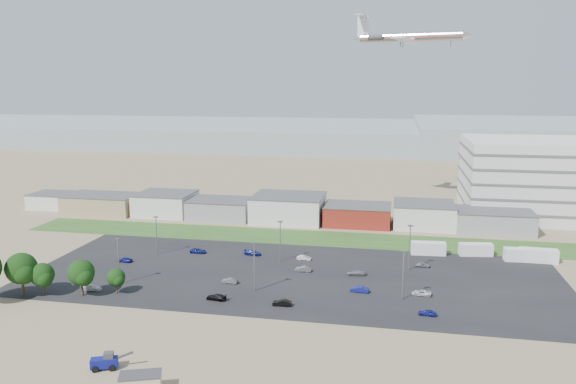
% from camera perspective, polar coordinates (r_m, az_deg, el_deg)
% --- Properties ---
extents(ground, '(700.00, 700.00, 0.00)m').
position_cam_1_polar(ground, '(111.95, -3.96, -11.55)').
color(ground, '#7E6E50').
rests_on(ground, ground).
extents(parking_lot, '(120.00, 50.00, 0.01)m').
position_cam_1_polar(parking_lot, '(129.15, 0.52, -8.42)').
color(parking_lot, black).
rests_on(parking_lot, ground).
extents(grass_strip, '(160.00, 16.00, 0.02)m').
position_cam_1_polar(grass_strip, '(160.07, 0.86, -4.59)').
color(grass_strip, '#324D1D').
rests_on(grass_strip, ground).
extents(hills_backdrop, '(700.00, 200.00, 9.00)m').
position_cam_1_polar(hills_backdrop, '(416.82, 12.81, 5.34)').
color(hills_backdrop, gray).
rests_on(hills_backdrop, ground).
extents(building_row, '(170.00, 20.00, 8.00)m').
position_cam_1_polar(building_row, '(180.68, -3.38, -1.51)').
color(building_row, silver).
rests_on(building_row, ground).
extents(portable_shed, '(6.50, 4.81, 2.93)m').
position_cam_1_polar(portable_shed, '(85.51, -14.74, -18.31)').
color(portable_shed, beige).
rests_on(portable_shed, ground).
extents(telehandler, '(6.74, 4.25, 2.67)m').
position_cam_1_polar(telehandler, '(93.31, -18.18, -15.99)').
color(telehandler, navy).
rests_on(telehandler, ground).
extents(box_trailer_a, '(8.79, 3.35, 3.23)m').
position_cam_1_polar(box_trailer_a, '(147.97, 14.06, -5.57)').
color(box_trailer_a, silver).
rests_on(box_trailer_a, ground).
extents(box_trailer_b, '(8.56, 3.80, 3.10)m').
position_cam_1_polar(box_trailer_b, '(150.53, 18.53, -5.56)').
color(box_trailer_b, silver).
rests_on(box_trailer_b, ground).
extents(box_trailer_c, '(8.61, 3.29, 3.16)m').
position_cam_1_polar(box_trailer_c, '(149.89, 22.68, -5.90)').
color(box_trailer_c, silver).
rests_on(box_trailer_c, ground).
extents(box_trailer_d, '(8.88, 3.08, 3.29)m').
position_cam_1_polar(box_trailer_d, '(150.65, 24.11, -5.91)').
color(box_trailer_d, silver).
rests_on(box_trailer_d, ground).
extents(tree_left, '(6.82, 6.82, 10.23)m').
position_cam_1_polar(tree_left, '(127.67, -25.45, -7.32)').
color(tree_left, black).
rests_on(tree_left, ground).
extents(tree_mid, '(5.18, 5.18, 7.78)m').
position_cam_1_polar(tree_mid, '(126.43, -23.68, -7.94)').
color(tree_mid, black).
rests_on(tree_mid, ground).
extents(tree_right, '(5.80, 5.80, 8.70)m').
position_cam_1_polar(tree_right, '(123.14, -20.26, -7.95)').
color(tree_right, black).
rests_on(tree_right, ground).
extents(tree_near, '(4.02, 4.02, 6.03)m').
position_cam_1_polar(tree_near, '(122.65, -17.06, -8.49)').
color(tree_near, black).
rests_on(tree_near, ground).
extents(lightpole_front_l, '(1.20, 0.50, 10.18)m').
position_cam_1_polar(lightpole_front_l, '(127.50, -16.82, -6.75)').
color(lightpole_front_l, slate).
rests_on(lightpole_front_l, ground).
extents(lightpole_front_m, '(1.24, 0.52, 10.54)m').
position_cam_1_polar(lightpole_front_m, '(118.15, -3.44, -7.60)').
color(lightpole_front_m, slate).
rests_on(lightpole_front_m, ground).
extents(lightpole_front_r, '(1.20, 0.50, 10.17)m').
position_cam_1_polar(lightpole_front_r, '(115.73, 11.61, -8.31)').
color(lightpole_front_r, slate).
rests_on(lightpole_front_r, ground).
extents(lightpole_back_l, '(1.17, 0.49, 9.91)m').
position_cam_1_polar(lightpole_back_l, '(146.57, -13.21, -4.33)').
color(lightpole_back_l, slate).
rests_on(lightpole_back_l, ground).
extents(lightpole_back_m, '(1.19, 0.49, 10.08)m').
position_cam_1_polar(lightpole_back_m, '(137.28, -0.79, -5.04)').
color(lightpole_back_m, slate).
rests_on(lightpole_back_m, ground).
extents(lightpole_back_r, '(1.26, 0.53, 10.75)m').
position_cam_1_polar(lightpole_back_r, '(133.85, 12.25, -5.56)').
color(lightpole_back_r, slate).
rests_on(lightpole_back_r, ground).
extents(airliner, '(45.65, 35.80, 12.01)m').
position_cam_1_polar(airliner, '(194.34, 12.34, 15.13)').
color(airliner, silver).
extents(parked_car_0, '(4.07, 2.06, 1.10)m').
position_cam_1_polar(parked_car_0, '(120.24, 13.39, -9.94)').
color(parked_car_0, silver).
rests_on(parked_car_0, ground).
extents(parked_car_1, '(4.05, 1.81, 1.29)m').
position_cam_1_polar(parked_car_1, '(119.74, 7.27, -9.76)').
color(parked_car_1, navy).
rests_on(parked_car_1, ground).
extents(parked_car_2, '(3.48, 1.69, 1.14)m').
position_cam_1_polar(parked_car_2, '(110.75, 13.97, -11.80)').
color(parked_car_2, navy).
rests_on(parked_car_2, ground).
extents(parked_car_3, '(4.34, 2.20, 1.21)m').
position_cam_1_polar(parked_car_3, '(115.67, -7.30, -10.54)').
color(parked_car_3, black).
rests_on(parked_car_3, ground).
extents(parked_car_4, '(3.61, 1.42, 1.17)m').
position_cam_1_polar(parked_car_4, '(124.43, -5.94, -8.95)').
color(parked_car_4, '#595B5E').
rests_on(parked_car_4, ground).
extents(parked_car_5, '(3.76, 1.79, 1.24)m').
position_cam_1_polar(parked_car_5, '(143.55, -16.24, -6.61)').
color(parked_car_5, navy).
rests_on(parked_car_5, ground).
extents(parked_car_6, '(4.65, 2.39, 1.29)m').
position_cam_1_polar(parked_car_6, '(143.67, -3.63, -6.16)').
color(parked_car_6, navy).
rests_on(parked_car_6, ground).
extents(parked_car_7, '(3.82, 1.43, 1.25)m').
position_cam_1_polar(parked_car_7, '(131.16, 1.55, -7.83)').
color(parked_car_7, '#A5A5AA').
rests_on(parked_car_7, ground).
extents(parked_car_8, '(3.39, 1.46, 1.14)m').
position_cam_1_polar(parked_car_8, '(138.00, 13.53, -7.20)').
color(parked_car_8, '#A5A5AA').
rests_on(parked_car_8, ground).
extents(parked_car_9, '(4.31, 2.19, 1.17)m').
position_cam_1_polar(parked_car_9, '(146.90, -9.13, -5.92)').
color(parked_car_9, navy).
rests_on(parked_car_9, ground).
extents(parked_car_10, '(4.25, 1.95, 1.21)m').
position_cam_1_polar(parked_car_10, '(126.88, -19.33, -9.13)').
color(parked_car_10, silver).
rests_on(parked_car_10, ground).
extents(parked_car_11, '(3.51, 1.25, 1.15)m').
position_cam_1_polar(parked_car_11, '(139.51, 1.65, -6.69)').
color(parked_car_11, silver).
rests_on(parked_car_11, ground).
extents(parked_car_12, '(4.24, 1.97, 1.20)m').
position_cam_1_polar(parked_car_12, '(129.63, 6.89, -8.14)').
color(parked_car_12, '#A5A5AA').
rests_on(parked_car_12, ground).
extents(parked_car_13, '(3.82, 1.45, 1.24)m').
position_cam_1_polar(parked_car_13, '(111.94, -0.63, -11.19)').
color(parked_car_13, black).
rests_on(parked_car_13, ground).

